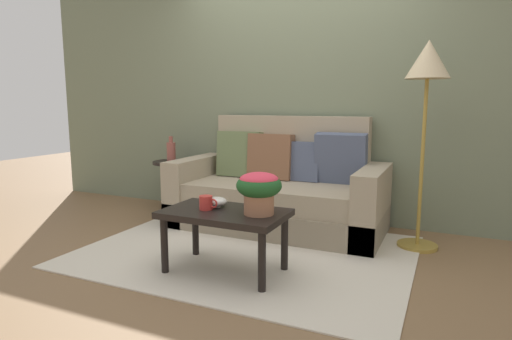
% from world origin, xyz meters
% --- Properties ---
extents(ground_plane, '(14.00, 14.00, 0.00)m').
position_xyz_m(ground_plane, '(0.00, 0.00, 0.00)').
color(ground_plane, brown).
extents(wall_back, '(6.40, 0.12, 2.96)m').
position_xyz_m(wall_back, '(0.00, 1.23, 1.48)').
color(wall_back, slate).
rests_on(wall_back, ground).
extents(area_rug, '(2.52, 1.90, 0.01)m').
position_xyz_m(area_rug, '(0.00, -0.03, 0.01)').
color(area_rug, beige).
rests_on(area_rug, ground).
extents(couch, '(1.96, 0.91, 1.05)m').
position_xyz_m(couch, '(-0.03, 0.75, 0.34)').
color(couch, gray).
rests_on(couch, ground).
extents(coffee_table, '(0.85, 0.51, 0.44)m').
position_xyz_m(coffee_table, '(0.04, -0.46, 0.38)').
color(coffee_table, black).
rests_on(coffee_table, ground).
extents(side_table, '(0.44, 0.44, 0.54)m').
position_xyz_m(side_table, '(-1.35, 0.90, 0.38)').
color(side_table, black).
rests_on(side_table, ground).
extents(floor_lamp, '(0.34, 0.34, 1.66)m').
position_xyz_m(floor_lamp, '(1.23, 0.65, 1.36)').
color(floor_lamp, olive).
rests_on(floor_lamp, ground).
extents(potted_plant, '(0.30, 0.30, 0.28)m').
position_xyz_m(potted_plant, '(0.29, -0.45, 0.62)').
color(potted_plant, '#A36B4C').
rests_on(potted_plant, coffee_table).
extents(coffee_mug, '(0.14, 0.09, 0.10)m').
position_xyz_m(coffee_mug, '(-0.09, -0.49, 0.49)').
color(coffee_mug, red).
rests_on(coffee_mug, coffee_table).
extents(snack_bowl, '(0.14, 0.14, 0.07)m').
position_xyz_m(snack_bowl, '(-0.06, -0.39, 0.48)').
color(snack_bowl, silver).
rests_on(snack_bowl, coffee_table).
extents(table_vase, '(0.10, 0.10, 0.27)m').
position_xyz_m(table_vase, '(-1.36, 0.89, 0.65)').
color(table_vase, '#934C42').
rests_on(table_vase, side_table).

